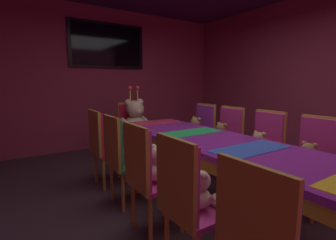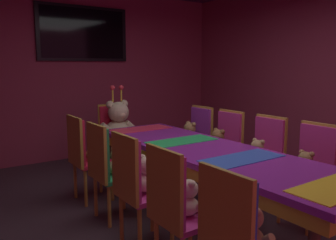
% 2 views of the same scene
% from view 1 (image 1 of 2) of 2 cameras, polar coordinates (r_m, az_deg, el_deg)
% --- Properties ---
extents(ground_plane, '(7.90, 7.90, 0.00)m').
position_cam_1_polar(ground_plane, '(2.87, 10.57, -19.03)').
color(ground_plane, '#3F2D38').
extents(wall_back, '(5.20, 0.12, 2.80)m').
position_cam_1_polar(wall_back, '(5.32, -13.79, 9.20)').
color(wall_back, '#99334C').
rests_on(wall_back, ground_plane).
extents(banquet_table, '(0.90, 3.05, 0.75)m').
position_cam_1_polar(banquet_table, '(2.63, 10.97, -6.26)').
color(banquet_table, purple).
rests_on(banquet_table, ground_plane).
extents(teddy_left_0, '(0.23, 0.30, 0.28)m').
position_cam_1_polar(teddy_left_0, '(1.46, 24.19, -22.97)').
color(teddy_left_0, '#9E7247').
rests_on(teddy_left_0, chair_left_0).
extents(chair_left_1, '(0.42, 0.41, 0.98)m').
position_cam_1_polar(chair_left_1, '(1.71, 3.83, -16.66)').
color(chair_left_1, '#CC338C').
rests_on(chair_left_1, ground_plane).
extents(teddy_left_1, '(0.23, 0.29, 0.28)m').
position_cam_1_polar(teddy_left_1, '(1.80, 7.62, -16.03)').
color(teddy_left_1, beige).
rests_on(teddy_left_1, chair_left_1).
extents(chair_left_2, '(0.42, 0.41, 0.98)m').
position_cam_1_polar(chair_left_2, '(2.16, -5.45, -11.16)').
color(chair_left_2, '#CC338C').
rests_on(chair_left_2, ground_plane).
extents(teddy_left_2, '(0.27, 0.34, 0.32)m').
position_cam_1_polar(teddy_left_2, '(2.22, -2.05, -10.50)').
color(teddy_left_2, beige).
rests_on(teddy_left_2, chair_left_2).
extents(chair_left_3, '(0.42, 0.41, 0.98)m').
position_cam_1_polar(chair_left_3, '(2.70, -11.16, -7.21)').
color(chair_left_3, '#268C4C').
rests_on(chair_left_3, ground_plane).
extents(teddy_left_3, '(0.22, 0.29, 0.27)m').
position_cam_1_polar(teddy_left_3, '(2.76, -8.38, -7.25)').
color(teddy_left_3, tan).
rests_on(teddy_left_3, chair_left_3).
extents(chair_left_4, '(0.42, 0.41, 0.98)m').
position_cam_1_polar(chair_left_4, '(3.25, -15.11, -4.61)').
color(chair_left_4, red).
rests_on(chair_left_4, ground_plane).
extents(teddy_left_4, '(0.22, 0.28, 0.27)m').
position_cam_1_polar(teddy_left_4, '(3.30, -12.74, -4.74)').
color(teddy_left_4, olive).
rests_on(teddy_left_4, chair_left_4).
extents(chair_right_1, '(0.42, 0.41, 0.98)m').
position_cam_1_polar(chair_right_1, '(2.99, 30.73, -6.72)').
color(chair_right_1, '#CC338C').
rests_on(chair_right_1, ground_plane).
extents(teddy_right_1, '(0.23, 0.30, 0.28)m').
position_cam_1_polar(teddy_right_1, '(2.87, 29.43, -7.60)').
color(teddy_right_1, '#9E7247').
rests_on(teddy_right_1, chair_right_1).
extents(chair_right_2, '(0.42, 0.41, 0.98)m').
position_cam_1_polar(chair_right_2, '(3.29, 21.50, -4.80)').
color(chair_right_2, '#CC338C').
rests_on(chair_right_2, ground_plane).
extents(teddy_right_2, '(0.24, 0.31, 0.29)m').
position_cam_1_polar(teddy_right_2, '(3.17, 19.97, -5.43)').
color(teddy_right_2, tan).
rests_on(teddy_right_2, chair_right_2).
extents(chair_right_3, '(0.42, 0.41, 0.98)m').
position_cam_1_polar(chair_right_3, '(3.63, 13.61, -3.18)').
color(chair_right_3, '#CC338C').
rests_on(chair_right_3, ground_plane).
extents(teddy_right_3, '(0.26, 0.34, 0.32)m').
position_cam_1_polar(teddy_right_3, '(3.53, 11.98, -3.51)').
color(teddy_right_3, olive).
rests_on(teddy_right_3, chair_right_3).
extents(chair_right_4, '(0.42, 0.41, 0.98)m').
position_cam_1_polar(chair_right_4, '(4.01, 7.88, -1.91)').
color(chair_right_4, purple).
rests_on(chair_right_4, ground_plane).
extents(teddy_right_4, '(0.27, 0.35, 0.33)m').
position_cam_1_polar(teddy_right_4, '(3.92, 6.26, -2.08)').
color(teddy_right_4, '#9E7247').
rests_on(teddy_right_4, chair_right_4).
extents(throne_chair, '(0.41, 0.42, 0.98)m').
position_cam_1_polar(throne_chair, '(4.34, -8.42, -1.13)').
color(throne_chair, red).
rests_on(throne_chair, ground_plane).
extents(king_teddy_bear, '(0.63, 0.49, 0.81)m').
position_cam_1_polar(king_teddy_bear, '(4.17, -7.50, 0.17)').
color(king_teddy_bear, beige).
rests_on(king_teddy_bear, throne_chair).
extents(wall_tv, '(1.52, 0.06, 0.88)m').
position_cam_1_polar(wall_tv, '(5.29, -13.70, 16.28)').
color(wall_tv, black).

